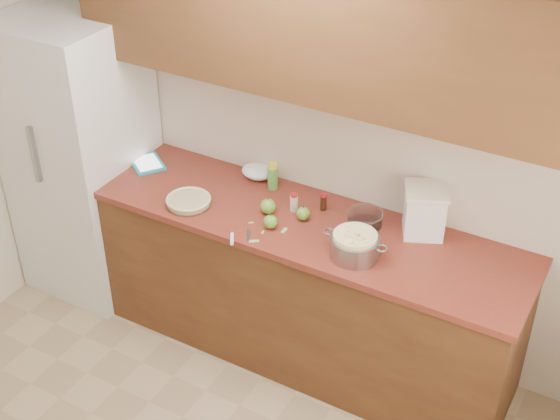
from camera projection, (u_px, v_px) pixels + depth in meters
The scene contains 21 objects.
room_shell at pixel (103, 326), 2.92m from camera, with size 3.60×3.60×3.60m.
counter_run at pixel (290, 283), 4.46m from camera, with size 2.64×0.68×0.92m.
upper_cabinets at pixel (308, 24), 3.74m from camera, with size 2.60×0.34×0.70m, color brown.
fridge at pixel (83, 157), 4.78m from camera, with size 0.70×0.70×1.80m, color silver.
pie at pixel (189, 201), 4.29m from camera, with size 0.26×0.26×0.04m.
colander at pixel (355, 245), 3.88m from camera, with size 0.34×0.25×0.13m.
flour_canister at pixel (425, 211), 4.01m from camera, with size 0.29×0.29×0.27m.
tablet at pixel (147, 163), 4.66m from camera, with size 0.28×0.27×0.02m.
paring_knife at pixel (234, 238), 4.02m from camera, with size 0.12×0.17×0.02m.
lemon_bottle at pixel (273, 176), 4.40m from camera, with size 0.06×0.06×0.16m.
cinnamon_shaker at pixel (294, 202), 4.23m from camera, with size 0.04×0.04×0.11m.
vanilla_bottle at pixel (323, 202), 4.23m from camera, with size 0.04×0.04×0.10m.
mixing_bowl at pixel (365, 218), 4.12m from camera, with size 0.20×0.20×0.08m.
paper_towel at pixel (257, 171), 4.52m from camera, with size 0.19×0.15×0.08m, color white.
apple_left at pixel (268, 206), 4.21m from camera, with size 0.09×0.09×0.10m.
apple_center at pixel (303, 214), 4.16m from camera, with size 0.08×0.08×0.09m.
apple_front at pixel (270, 222), 4.09m from camera, with size 0.08×0.08×0.09m.
peel_a at pixel (254, 241), 4.01m from camera, with size 0.05×0.02×0.00m, color #90C560.
peel_b at pixel (284, 230), 4.09m from camera, with size 0.05×0.02×0.00m, color #90C560.
peel_c at pixel (251, 223), 4.15m from camera, with size 0.03×0.01×0.00m, color #90C560.
peel_d at pixel (263, 232), 4.08m from camera, with size 0.03×0.01×0.00m, color #90C560.
Camera 1 is at (1.66, -1.57, 3.29)m, focal length 50.00 mm.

